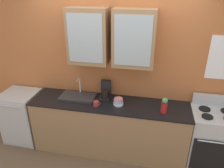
# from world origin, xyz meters

# --- Properties ---
(ground_plane) EXTENTS (10.00, 10.00, 0.00)m
(ground_plane) POSITION_xyz_m (0.00, 0.00, 0.00)
(ground_plane) COLOR brown
(back_wall_unit) EXTENTS (4.90, 0.41, 2.67)m
(back_wall_unit) POSITION_xyz_m (0.01, 0.31, 1.43)
(back_wall_unit) COLOR #B76638
(back_wall_unit) RESTS_ON ground_plane
(counter) EXTENTS (2.44, 0.60, 0.90)m
(counter) POSITION_xyz_m (0.00, 0.00, 0.45)
(counter) COLOR #93704C
(counter) RESTS_ON ground_plane
(stove_range) EXTENTS (0.65, 0.58, 1.08)m
(stove_range) POSITION_xyz_m (1.55, -0.00, 0.46)
(stove_range) COLOR silver
(stove_range) RESTS_ON ground_plane
(sink_faucet) EXTENTS (0.56, 0.32, 0.29)m
(sink_faucet) POSITION_xyz_m (-0.53, 0.08, 0.92)
(sink_faucet) COLOR #2D2D30
(sink_faucet) RESTS_ON counter
(bowl_stack) EXTENTS (0.15, 0.15, 0.11)m
(bowl_stack) POSITION_xyz_m (0.15, -0.02, 0.95)
(bowl_stack) COLOR white
(bowl_stack) RESTS_ON counter
(vase) EXTENTS (0.09, 0.09, 0.24)m
(vase) POSITION_xyz_m (0.81, -0.10, 1.01)
(vase) COLOR #B21E1E
(vase) RESTS_ON counter
(cup_near_sink) EXTENTS (0.12, 0.08, 0.08)m
(cup_near_sink) POSITION_xyz_m (-0.17, -0.12, 0.94)
(cup_near_sink) COLOR #993838
(cup_near_sink) RESTS_ON counter
(dishwasher) EXTENTS (0.58, 0.59, 0.90)m
(dishwasher) POSITION_xyz_m (-1.55, -0.00, 0.45)
(dishwasher) COLOR silver
(dishwasher) RESTS_ON ground_plane
(coffee_maker) EXTENTS (0.17, 0.20, 0.29)m
(coffee_maker) POSITION_xyz_m (-0.09, 0.15, 1.01)
(coffee_maker) COLOR black
(coffee_maker) RESTS_ON counter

